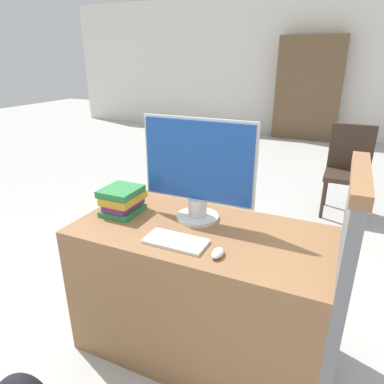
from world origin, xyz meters
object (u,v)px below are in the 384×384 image
object	(u,v)px
mouse	(218,253)
monitor	(198,170)
keyboard	(176,241)
book_stack	(123,200)
far_chair	(348,166)

from	to	relation	value
mouse	monitor	bearing A→B (deg)	126.70
monitor	keyboard	bearing A→B (deg)	-87.54
book_stack	keyboard	bearing A→B (deg)	-23.19
mouse	book_stack	xyz separation A→B (m)	(-0.65, 0.21, 0.06)
monitor	far_chair	world-z (taller)	monitor
far_chair	keyboard	bearing A→B (deg)	-69.29
book_stack	far_chair	distance (m)	2.67
monitor	mouse	size ratio (longest dim) A/B	6.59
keyboard	far_chair	distance (m)	2.68
monitor	far_chair	bearing A→B (deg)	71.89
monitor	keyboard	xyz separation A→B (m)	(0.01, -0.29, -0.27)
monitor	keyboard	size ratio (longest dim) A/B	2.06
mouse	far_chair	distance (m)	2.66
monitor	book_stack	size ratio (longest dim) A/B	2.64
far_chair	mouse	bearing A→B (deg)	-64.45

